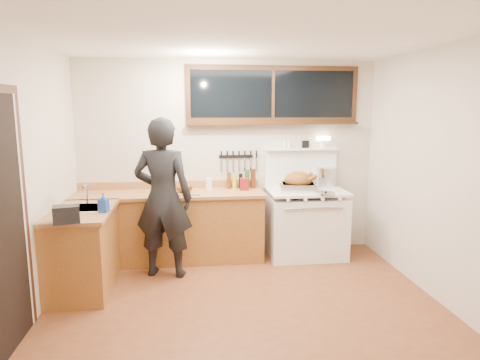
{
  "coord_description": "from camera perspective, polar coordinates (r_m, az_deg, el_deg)",
  "views": [
    {
      "loc": [
        -0.53,
        -3.99,
        2.0
      ],
      "look_at": [
        0.05,
        0.85,
        1.15
      ],
      "focal_mm": 32.0,
      "sensor_mm": 36.0,
      "label": 1
    }
  ],
  "objects": [
    {
      "name": "cutting_board",
      "position": [
        5.42,
        -7.42,
        -1.35
      ],
      "size": [
        0.38,
        0.3,
        0.13
      ],
      "color": "#9E6C3F",
      "rests_on": "counter_back"
    },
    {
      "name": "sink_unit",
      "position": [
        4.97,
        -20.07,
        -4.14
      ],
      "size": [
        0.5,
        0.45,
        0.37
      ],
      "color": "white",
      "rests_on": "counter_left"
    },
    {
      "name": "back_window",
      "position": [
        5.82,
        4.44,
        10.49
      ],
      "size": [
        2.32,
        0.13,
        0.77
      ],
      "color": "black",
      "rests_on": "room_shell"
    },
    {
      "name": "vintage_stove",
      "position": [
        5.82,
        8.72,
        -5.5
      ],
      "size": [
        1.02,
        0.74,
        1.59
      ],
      "color": "white",
      "rests_on": "ground"
    },
    {
      "name": "soap_bottle",
      "position": [
        4.7,
        -17.74,
        -2.86
      ],
      "size": [
        0.11,
        0.11,
        0.2
      ],
      "color": "#2446B6",
      "rests_on": "counter_left"
    },
    {
      "name": "left_doorway",
      "position": [
        3.85,
        -29.05,
        -5.11
      ],
      "size": [
        0.02,
        1.04,
        2.17
      ],
      "color": "black",
      "rests_on": "ground"
    },
    {
      "name": "counter_left",
      "position": [
        5.01,
        -20.22,
        -8.75
      ],
      "size": [
        0.64,
        1.09,
        0.9
      ],
      "color": "brown",
      "rests_on": "ground"
    },
    {
      "name": "room_shell",
      "position": [
        4.04,
        0.72,
        4.92
      ],
      "size": [
        4.1,
        3.6,
        2.65
      ],
      "color": "beige",
      "rests_on": "ground"
    },
    {
      "name": "pitcher",
      "position": [
        5.64,
        -4.16,
        -0.55
      ],
      "size": [
        0.1,
        0.1,
        0.16
      ],
      "color": "white",
      "rests_on": "counter_back"
    },
    {
      "name": "knife_strip",
      "position": [
        5.8,
        -0.34,
        3.05
      ],
      "size": [
        0.52,
        0.03,
        0.28
      ],
      "color": "black",
      "rests_on": "room_shell"
    },
    {
      "name": "stockpot",
      "position": [
        6.03,
        11.44,
        0.46
      ],
      "size": [
        0.35,
        0.35,
        0.26
      ],
      "color": "silver",
      "rests_on": "vintage_stove"
    },
    {
      "name": "saucepan",
      "position": [
        5.95,
        9.79,
        -0.23
      ],
      "size": [
        0.23,
        0.32,
        0.14
      ],
      "color": "silver",
      "rests_on": "vintage_stove"
    },
    {
      "name": "ground_plane",
      "position": [
        4.5,
        0.68,
        -16.65
      ],
      "size": [
        4.0,
        3.5,
        0.02
      ],
      "primitive_type": "cube",
      "color": "brown"
    },
    {
      "name": "toaster",
      "position": [
        4.39,
        -22.14,
        -4.25
      ],
      "size": [
        0.27,
        0.22,
        0.16
      ],
      "color": "black",
      "rests_on": "counter_left"
    },
    {
      "name": "pot_lid",
      "position": [
        5.48,
        11.36,
        -1.74
      ],
      "size": [
        0.27,
        0.27,
        0.04
      ],
      "color": "silver",
      "rests_on": "vintage_stove"
    },
    {
      "name": "man",
      "position": [
        5.06,
        -10.21,
        -2.38
      ],
      "size": [
        0.77,
        0.6,
        1.88
      ],
      "color": "black",
      "rests_on": "ground"
    },
    {
      "name": "bottle_cluster",
      "position": [
        5.75,
        0.38,
        0.02
      ],
      "size": [
        0.39,
        0.07,
        0.26
      ],
      "color": "black",
      "rests_on": "counter_back"
    },
    {
      "name": "coffee_tin",
      "position": [
        5.62,
        0.56,
        -0.57
      ],
      "size": [
        0.11,
        0.09,
        0.16
      ],
      "color": "maroon",
      "rests_on": "counter_back"
    },
    {
      "name": "counter_back",
      "position": [
        5.66,
        -9.35,
        -6.08
      ],
      "size": [
        2.44,
        0.64,
        1.0
      ],
      "color": "brown",
      "rests_on": "ground"
    },
    {
      "name": "roast_turkey",
      "position": [
        5.63,
        7.8,
        -0.39
      ],
      "size": [
        0.51,
        0.42,
        0.25
      ],
      "color": "silver",
      "rests_on": "vintage_stove"
    }
  ]
}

